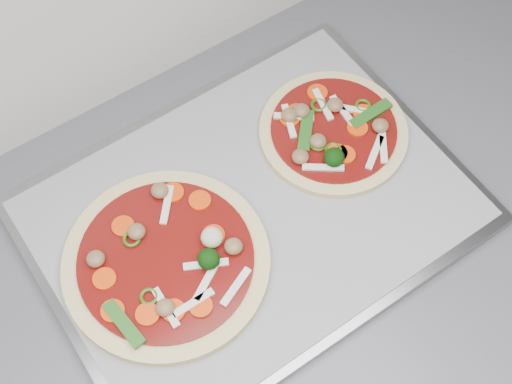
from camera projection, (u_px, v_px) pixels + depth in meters
base_cabinet at (421, 271)px, 1.29m from camera, size 3.60×0.60×0.86m
countertop at (493, 131)px, 0.90m from camera, size 3.60×0.60×0.04m
baking_tray at (251, 212)px, 0.81m from camera, size 0.48×0.35×0.02m
parchment at (251, 209)px, 0.80m from camera, size 0.46×0.34×0.00m
pizza_left at (167, 261)px, 0.76m from camera, size 0.23×0.23×0.04m
pizza_right at (332, 131)px, 0.84m from camera, size 0.23×0.23×0.03m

